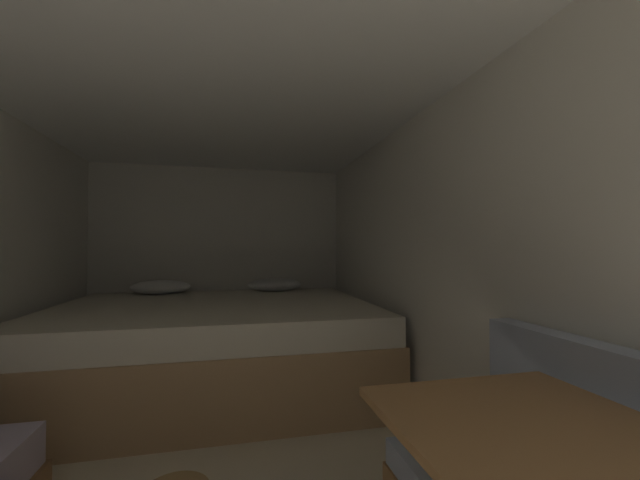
# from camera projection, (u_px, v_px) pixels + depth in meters

# --- Properties ---
(ground_plane) EXTENTS (6.69, 6.69, 0.00)m
(ground_plane) POSITION_uv_depth(u_px,v_px,m) (205.00, 476.00, 1.93)
(ground_plane) COLOR beige
(wall_back) EXTENTS (2.80, 0.05, 2.08)m
(wall_back) POSITION_uv_depth(u_px,v_px,m) (221.00, 260.00, 4.26)
(wall_back) COLOR silver
(wall_back) RESTS_ON ground
(wall_right) EXTENTS (0.05, 4.69, 2.08)m
(wall_right) POSITION_uv_depth(u_px,v_px,m) (444.00, 270.00, 2.26)
(wall_right) COLOR silver
(wall_right) RESTS_ON ground
(ceiling_slab) EXTENTS (2.80, 4.69, 0.05)m
(ceiling_slab) POSITION_uv_depth(u_px,v_px,m) (208.00, 70.00, 1.98)
(ceiling_slab) COLOR white
(ceiling_slab) RESTS_ON wall_left
(bed) EXTENTS (2.58, 2.01, 0.85)m
(bed) POSITION_uv_depth(u_px,v_px,m) (216.00, 344.00, 3.21)
(bed) COLOR tan
(bed) RESTS_ON ground
(dinette_table) EXTENTS (0.66, 0.61, 0.74)m
(dinette_table) POSITION_uv_depth(u_px,v_px,m) (524.00, 462.00, 0.95)
(dinette_table) COLOR olive
(dinette_table) RESTS_ON ground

